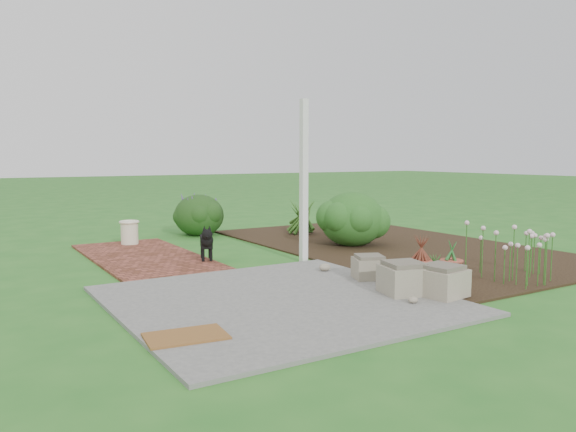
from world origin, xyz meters
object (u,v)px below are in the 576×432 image
stone_trough_near (442,283)px  evergreen_shrub (352,218)px  cream_ceramic_urn (130,233)px  black_dog (206,241)px

stone_trough_near → evergreen_shrub: evergreen_shrub is taller
evergreen_shrub → stone_trough_near: bearing=-112.4°
stone_trough_near → cream_ceramic_urn: cream_ceramic_urn is taller
stone_trough_near → black_dog: bearing=112.3°
black_dog → stone_trough_near: bearing=-47.5°
black_dog → evergreen_shrub: size_ratio=0.49×
stone_trough_near → cream_ceramic_urn: size_ratio=1.13×
black_dog → evergreen_shrub: 2.89m
black_dog → evergreen_shrub: bearing=21.8°
evergreen_shrub → black_dog: bearing=-178.3°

